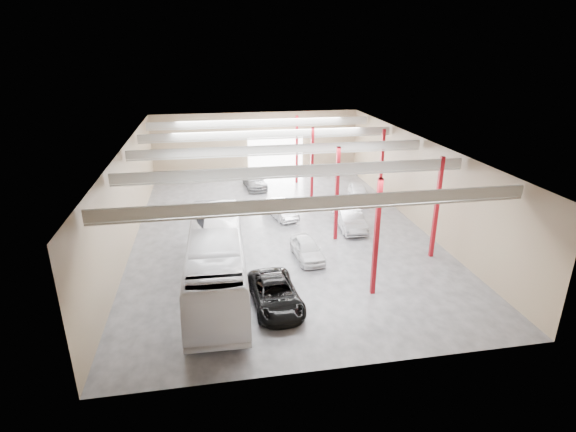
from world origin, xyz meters
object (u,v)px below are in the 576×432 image
object	(u,v)px
car_row_c	(254,181)
car_right_far	(358,193)
car_row_a	(307,249)
car_row_b	(280,209)
car_right_near	(350,218)
coach_bus	(216,259)
black_sedan	(275,294)

from	to	relation	value
car_row_c	car_right_far	size ratio (longest dim) A/B	1.10
car_row_a	car_row_b	world-z (taller)	car_row_b
car_row_a	car_right_near	size ratio (longest dim) A/B	0.83
coach_bus	car_row_c	world-z (taller)	coach_bus
black_sedan	car_row_c	bearing A→B (deg)	83.45
coach_bus	car_row_b	size ratio (longest dim) A/B	3.07
black_sedan	car_row_a	world-z (taller)	black_sedan
black_sedan	car_right_far	bearing A→B (deg)	54.70
black_sedan	car_right_far	size ratio (longest dim) A/B	1.21
coach_bus	car_row_b	xyz separation A→B (m)	(5.58, 10.92, -1.15)
car_row_c	car_right_far	bearing A→B (deg)	-37.29
coach_bus	car_right_far	bearing A→B (deg)	47.70
car_right_far	car_row_c	bearing A→B (deg)	160.48
black_sedan	car_right_far	xyz separation A→B (m)	(10.30, 16.53, 0.01)
car_right_near	car_right_far	world-z (taller)	car_right_near
car_row_a	car_row_b	bearing A→B (deg)	89.74
car_row_a	car_row_c	bearing A→B (deg)	92.03
car_right_far	car_right_near	bearing A→B (deg)	-100.73
coach_bus	car_row_b	world-z (taller)	coach_bus
car_row_c	car_right_far	xyz separation A→B (m)	(9.06, -5.83, 0.05)
car_row_b	car_row_c	distance (m)	8.89
coach_bus	black_sedan	distance (m)	4.21
car_right_near	black_sedan	bearing A→B (deg)	-123.69
coach_bus	car_row_c	bearing A→B (deg)	79.24
car_right_near	car_row_c	bearing A→B (deg)	119.85
car_right_near	car_right_far	xyz separation A→B (m)	(2.80, 6.30, -0.07)
car_row_a	car_right_near	world-z (taller)	car_right_near
black_sedan	car_row_a	distance (m)	6.28
car_row_b	car_right_far	xyz separation A→B (m)	(7.81, 2.97, 0.05)
coach_bus	car_row_c	xyz separation A→B (m)	(4.34, 19.72, -1.15)
car_row_a	coach_bus	bearing A→B (deg)	-158.66
black_sedan	car_row_b	world-z (taller)	black_sedan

